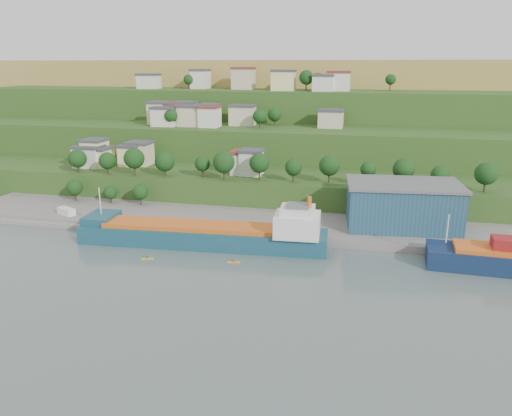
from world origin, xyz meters
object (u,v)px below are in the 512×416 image
(cargo_ship_near, at_px, (210,236))
(warehouse, at_px, (403,205))
(caravan, at_px, (66,212))
(kayak_orange, at_px, (234,262))

(cargo_ship_near, relative_size, warehouse, 2.03)
(cargo_ship_near, distance_m, caravan, 50.70)
(kayak_orange, bearing_deg, cargo_ship_near, 123.78)
(cargo_ship_near, bearing_deg, caravan, 163.99)
(caravan, bearing_deg, cargo_ship_near, 12.26)
(cargo_ship_near, bearing_deg, kayak_orange, -50.71)
(caravan, xyz_separation_m, kayak_orange, (58.73, -20.76, -2.41))
(warehouse, bearing_deg, cargo_ship_near, -161.81)
(warehouse, relative_size, caravan, 5.29)
(warehouse, bearing_deg, caravan, -179.21)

